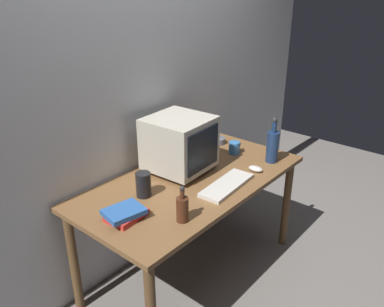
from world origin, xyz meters
name	(u,v)px	position (x,y,z in m)	size (l,w,h in m)	color
ground_plane	(192,271)	(0.00, 0.00, 0.00)	(6.00, 6.00, 0.00)	slate
back_wall	(139,91)	(0.00, 0.45, 1.25)	(4.00, 0.08, 2.50)	silver
desk	(192,191)	(0.00, 0.00, 0.66)	(1.55, 0.79, 0.75)	brown
crt_monitor	(179,144)	(0.04, 0.14, 0.94)	(0.40, 0.41, 0.37)	#B2AD9E
keyboard	(227,185)	(0.06, -0.23, 0.76)	(0.42, 0.15, 0.02)	beige
computer_mouse	(256,169)	(0.36, -0.25, 0.77)	(0.06, 0.10, 0.04)	beige
bottle_tall	(273,145)	(0.56, -0.25, 0.87)	(0.08, 0.08, 0.32)	navy
bottle_short	(182,208)	(-0.39, -0.27, 0.82)	(0.07, 0.07, 0.21)	#472314
book_stack	(125,214)	(-0.58, -0.02, 0.78)	(0.24, 0.19, 0.06)	red
mug	(235,148)	(0.51, 0.02, 0.79)	(0.12, 0.08, 0.09)	#3370B2
cd_spindle	(218,140)	(0.59, 0.23, 0.77)	(0.12, 0.12, 0.04)	#595B66
metal_canister	(143,185)	(-0.34, 0.08, 0.82)	(0.09, 0.09, 0.15)	black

